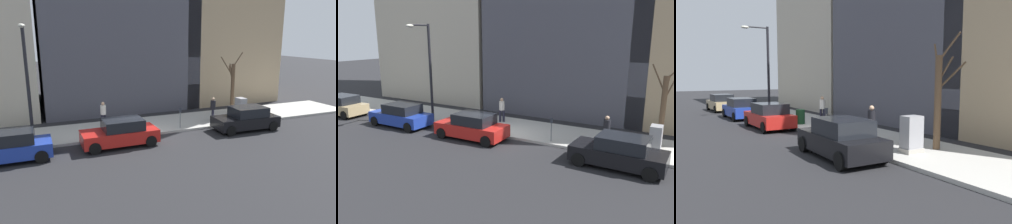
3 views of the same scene
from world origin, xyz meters
TOP-DOWN VIEW (x-y plane):
  - ground_plane at (0.00, 0.00)m, footprint 120.00×120.00m
  - sidewalk at (2.00, 0.00)m, footprint 4.00×36.00m
  - parked_car_black at (-1.13, -7.35)m, footprint 2.07×4.27m
  - parked_car_red at (-1.04, 0.98)m, footprint 1.96×4.22m
  - parked_car_blue at (-1.21, 6.67)m, footprint 1.92×4.20m
  - parked_car_tan at (-1.28, 13.04)m, footprint 2.00×4.24m
  - parking_meter at (0.45, -3.37)m, footprint 0.14×0.10m
  - utility_box at (1.30, -8.61)m, footprint 0.83×0.61m
  - streetlamp at (0.28, 5.50)m, footprint 1.97×0.32m
  - bare_tree at (2.64, -8.70)m, footprint 1.32×1.68m
  - trash_bin at (0.90, 0.79)m, footprint 0.56×0.56m
  - pedestrian_near_meter at (1.18, -6.21)m, footprint 0.38×0.36m
  - pedestrian_midblock at (2.65, 1.17)m, footprint 0.36×0.37m
  - office_block_center at (11.55, -1.41)m, footprint 12.10×12.10m
  - office_tower_right at (11.39, 10.85)m, footprint 11.77×11.77m

SIDE VIEW (x-z plane):
  - ground_plane at x=0.00m, z-range 0.00..0.00m
  - sidewalk at x=2.00m, z-range 0.00..0.15m
  - trash_bin at x=0.90m, z-range 0.15..1.05m
  - parked_car_black at x=-1.13m, z-range -0.02..1.50m
  - parked_car_red at x=-1.04m, z-range -0.02..1.50m
  - parked_car_blue at x=-1.21m, z-range -0.02..1.50m
  - parked_car_tan at x=-1.28m, z-range -0.02..1.50m
  - utility_box at x=1.30m, z-range 0.13..1.56m
  - parking_meter at x=0.45m, z-range 0.30..1.65m
  - pedestrian_near_meter at x=1.18m, z-range 0.26..1.92m
  - pedestrian_midblock at x=2.65m, z-range 0.26..1.92m
  - bare_tree at x=2.64m, z-range -0.10..4.52m
  - streetlamp at x=0.28m, z-range 0.77..7.27m
  - office_block_center at x=11.55m, z-range 0.00..14.15m
  - office_tower_right at x=11.39m, z-range 0.00..20.13m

